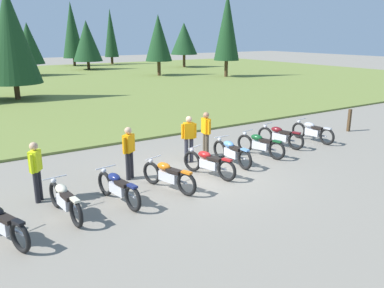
{
  "coord_description": "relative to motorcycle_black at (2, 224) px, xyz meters",
  "views": [
    {
      "loc": [
        -6.79,
        -9.89,
        4.4
      ],
      "look_at": [
        0.0,
        0.6,
        0.9
      ],
      "focal_mm": 36.86,
      "sensor_mm": 36.0,
      "label": 1
    }
  ],
  "objects": [
    {
      "name": "motorcycle_orange",
      "position": [
        4.53,
        0.67,
        0.0
      ],
      "size": [
        0.83,
        2.04,
        0.88
      ],
      "color": "black",
      "rests_on": "ground"
    },
    {
      "name": "forest_treeline",
      "position": [
        9.83,
        32.81,
        3.74
      ],
      "size": [
        41.4,
        30.35,
        8.64
      ],
      "color": "#47331E",
      "rests_on": "ground"
    },
    {
      "name": "ground_plane",
      "position": [
        6.05,
        1.15,
        -0.44
      ],
      "size": [
        140.0,
        140.0,
        0.0
      ],
      "primitive_type": "plane",
      "color": "gray"
    },
    {
      "name": "motorcycle_black",
      "position": [
        0.0,
        0.0,
        0.0
      ],
      "size": [
        0.92,
        2.0,
        0.88
      ],
      "color": "black",
      "rests_on": "ground"
    },
    {
      "name": "motorcycle_red",
      "position": [
        6.18,
        0.97,
        0.0
      ],
      "size": [
        0.82,
        2.04,
        0.88
      ],
      "color": "black",
      "rests_on": "ground"
    },
    {
      "name": "motorcycle_maroon",
      "position": [
        10.58,
        2.21,
        0.0
      ],
      "size": [
        0.77,
        2.06,
        0.88
      ],
      "color": "black",
      "rests_on": "ground"
    },
    {
      "name": "motorcycle_british_green",
      "position": [
        9.05,
        1.7,
        0.0
      ],
      "size": [
        0.76,
        2.06,
        0.88
      ],
      "color": "black",
      "rests_on": "ground"
    },
    {
      "name": "motorcycle_cream",
      "position": [
        1.5,
        0.53,
        0.0
      ],
      "size": [
        0.62,
        2.1,
        0.88
      ],
      "color": "black",
      "rests_on": "ground"
    },
    {
      "name": "rider_near_row_end",
      "position": [
        1.16,
        1.85,
        0.51
      ],
      "size": [
        0.39,
        0.47,
        1.67
      ],
      "color": "black",
      "rests_on": "ground"
    },
    {
      "name": "rider_in_hivis_vest",
      "position": [
        7.31,
        2.76,
        0.51
      ],
      "size": [
        0.27,
        0.55,
        1.67
      ],
      "color": "#4C4233",
      "rests_on": "ground"
    },
    {
      "name": "motorcycle_navy",
      "position": [
        2.94,
        0.59,
        0.0
      ],
      "size": [
        0.66,
        2.09,
        0.88
      ],
      "color": "black",
      "rests_on": "ground"
    },
    {
      "name": "motorcycle_sky_blue",
      "position": [
        7.55,
        1.52,
        0.0
      ],
      "size": [
        0.62,
        2.1,
        0.88
      ],
      "color": "black",
      "rests_on": "ground"
    },
    {
      "name": "grass_moorland",
      "position": [
        6.05,
        28.03,
        -0.39
      ],
      "size": [
        80.0,
        44.0,
        0.1
      ],
      "primitive_type": "cube",
      "color": "olive",
      "rests_on": "ground"
    },
    {
      "name": "trail_marker_post",
      "position": [
        15.16,
        2.33,
        0.08
      ],
      "size": [
        0.12,
        0.12,
        1.04
      ],
      "primitive_type": "cube",
      "color": "#47331E",
      "rests_on": "ground"
    },
    {
      "name": "rider_with_back_turned",
      "position": [
        3.95,
        2.1,
        0.51
      ],
      "size": [
        0.48,
        0.38,
        1.67
      ],
      "color": "black",
      "rests_on": "ground"
    },
    {
      "name": "motorcycle_silver",
      "position": [
        12.31,
        2.05,
        0.0
      ],
      "size": [
        0.62,
        2.1,
        0.88
      ],
      "color": "black",
      "rests_on": "ground"
    },
    {
      "name": "rider_checking_bike",
      "position": [
        6.4,
        2.48,
        0.51
      ],
      "size": [
        0.53,
        0.32,
        1.67
      ],
      "color": "#2D2D38",
      "rests_on": "ground"
    }
  ]
}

